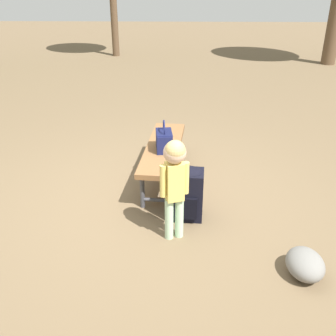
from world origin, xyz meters
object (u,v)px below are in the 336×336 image
(backpack_large, at_px, (186,191))
(backpack_small, at_px, (180,184))
(park_bench, at_px, (163,150))
(child_standing, at_px, (175,175))
(trail_rock, at_px, (305,264))
(handbag, at_px, (164,140))

(backpack_large, bearing_deg, backpack_small, -172.64)
(park_bench, xyz_separation_m, child_standing, (1.22, 0.16, 0.29))
(park_bench, relative_size, child_standing, 1.59)
(backpack_large, bearing_deg, trail_rock, 48.99)
(handbag, relative_size, backpack_small, 1.12)
(child_standing, bearing_deg, handbag, -172.82)
(child_standing, xyz_separation_m, backpack_large, (-0.37, 0.11, -0.38))
(child_standing, distance_m, backpack_small, 0.94)
(park_bench, bearing_deg, child_standing, 7.25)
(park_bench, height_order, trail_rock, park_bench)
(park_bench, height_order, backpack_large, backpack_large)
(handbag, height_order, trail_rock, handbag)
(park_bench, bearing_deg, backpack_large, 17.45)
(backpack_large, xyz_separation_m, trail_rock, (0.87, 1.00, -0.19))
(handbag, distance_m, backpack_large, 0.82)
(child_standing, height_order, trail_rock, child_standing)
(handbag, height_order, child_standing, child_standing)
(park_bench, distance_m, backpack_large, 0.90)
(backpack_large, relative_size, trail_rock, 1.51)
(backpack_large, distance_m, backpack_small, 0.44)
(handbag, relative_size, child_standing, 0.36)
(park_bench, distance_m, child_standing, 1.27)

